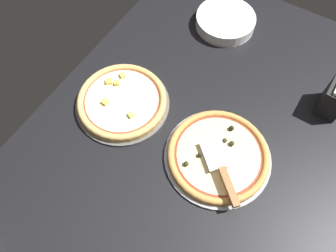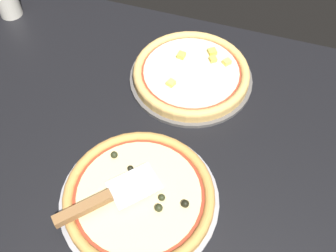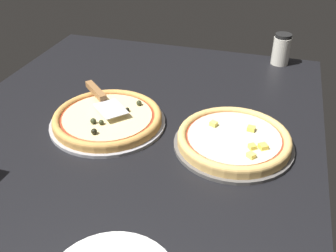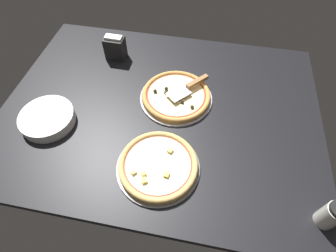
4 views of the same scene
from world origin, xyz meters
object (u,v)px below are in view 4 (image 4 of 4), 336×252
Objects in this scene: napkin_holder at (115,48)px; parmesan_shaker at (331,215)px; serving_spatula at (193,84)px; pizza_back at (158,165)px; pizza_front at (176,95)px; plate_stack at (48,118)px.

parmesan_shaker is at bearing 143.98° from napkin_holder.
pizza_back is at bearing 80.24° from serving_spatula.
serving_spatula is 76.33cm from parmesan_shaker.
serving_spatula reaches higher than pizza_front.
plate_stack is 1.80× the size of napkin_holder.
napkin_holder is at bearing -36.02° from parmesan_shaker.
serving_spatula is 48.74cm from napkin_holder.
plate_stack is 118.34cm from parmesan_shaker.
parmesan_shaker is 122.98cm from napkin_holder.
napkin_holder reaches higher than parmesan_shaker.
pizza_back is 1.56× the size of serving_spatula.
napkin_holder is at bearing -32.97° from pizza_front.
pizza_back is 2.35× the size of napkin_holder.
pizza_front is 78.05cm from parmesan_shaker.
napkin_holder is (-16.61, -49.55, 3.97)cm from plate_stack.
serving_spatula is at bearing -99.76° from pizza_back.
pizza_back is at bearing -8.42° from parmesan_shaker.
parmesan_shaker reaches higher than pizza_back.
plate_stack is 1.96× the size of parmesan_shaker.
plate_stack is (61.52, 30.61, -3.12)cm from serving_spatula.
serving_spatula is (-7.06, -5.61, 3.21)cm from pizza_front.
parmesan_shaker is (-116.08, 22.77, 3.61)cm from plate_stack.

